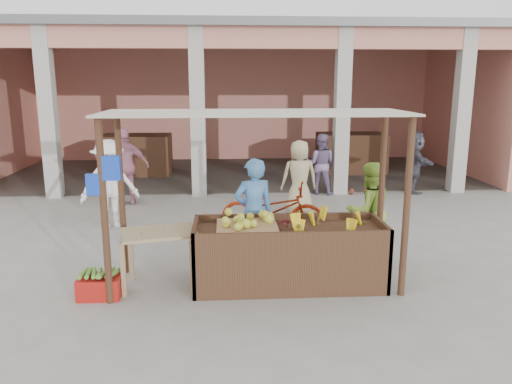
{
  "coord_description": "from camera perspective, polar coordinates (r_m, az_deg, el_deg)",
  "views": [
    {
      "loc": [
        -0.35,
        -6.48,
        2.79
      ],
      "look_at": [
        0.12,
        1.2,
        1.06
      ],
      "focal_mm": 35.0,
      "sensor_mm": 36.0,
      "label": 1
    }
  ],
  "objects": [
    {
      "name": "fruit_stall",
      "position": [
        6.96,
        3.74,
        -7.42
      ],
      "size": [
        2.6,
        0.95,
        0.8
      ],
      "primitive_type": "cube",
      "color": "#523220",
      "rests_on": "ground"
    },
    {
      "name": "stall_awning",
      "position": [
        6.6,
        -0.59,
        5.63
      ],
      "size": [
        4.09,
        1.35,
        2.39
      ],
      "color": "#523220",
      "rests_on": "ground"
    },
    {
      "name": "shopper_f",
      "position": [
        12.48,
        7.41,
        3.51
      ],
      "size": [
        0.91,
        0.7,
        1.64
      ],
      "primitive_type": "imported",
      "rotation": [
        0.0,
        0.0,
        2.8
      ],
      "color": "slate",
      "rests_on": "ground"
    },
    {
      "name": "vendor_blue",
      "position": [
        7.52,
        -0.27,
        -1.95
      ],
      "size": [
        0.76,
        0.62,
        1.77
      ],
      "primitive_type": "imported",
      "rotation": [
        0.0,
        0.0,
        3.36
      ],
      "color": "#4B87D0",
      "rests_on": "ground"
    },
    {
      "name": "shopper_b",
      "position": [
        11.65,
        -14.67,
        3.13
      ],
      "size": [
        1.16,
        0.71,
        1.87
      ],
      "primitive_type": "imported",
      "rotation": [
        0.0,
        0.0,
        3.26
      ],
      "color": "#C77C94",
      "rests_on": "ground"
    },
    {
      "name": "vendor_green",
      "position": [
        8.04,
        12.72,
        -1.83
      ],
      "size": [
        0.88,
        0.66,
        1.63
      ],
      "primitive_type": "imported",
      "rotation": [
        0.0,
        0.0,
        3.43
      ],
      "color": "#89B238",
      "rests_on": "ground"
    },
    {
      "name": "side_table",
      "position": [
        6.89,
        -10.97,
        -5.52
      ],
      "size": [
        1.12,
        0.87,
        0.8
      ],
      "rotation": [
        0.0,
        0.0,
        0.23
      ],
      "color": "tan",
      "rests_on": "ground"
    },
    {
      "name": "market_building",
      "position": [
        15.41,
        -2.09,
        12.35
      ],
      "size": [
        14.4,
        6.4,
        4.2
      ],
      "color": "tan",
      "rests_on": "ground"
    },
    {
      "name": "produce_sacks",
      "position": [
        12.65,
        11.71,
        1.16
      ],
      "size": [
        0.84,
        0.52,
        0.64
      ],
      "color": "maroon",
      "rests_on": "ground"
    },
    {
      "name": "melon_tray",
      "position": [
        6.79,
        -1.05,
        -3.47
      ],
      "size": [
        0.82,
        0.71,
        0.21
      ],
      "color": "tan",
      "rests_on": "fruit_stall"
    },
    {
      "name": "banana_heap",
      "position": [
        6.89,
        8.47,
        -3.35
      ],
      "size": [
        1.12,
        0.61,
        0.2
      ],
      "primitive_type": null,
      "color": "yellow",
      "rests_on": "fruit_stall"
    },
    {
      "name": "red_crate",
      "position": [
        6.96,
        -17.37,
        -10.28
      ],
      "size": [
        0.55,
        0.4,
        0.28
      ],
      "primitive_type": "cube",
      "rotation": [
        0.0,
        0.0,
        -0.01
      ],
      "color": "#B01812",
      "rests_on": "ground"
    },
    {
      "name": "plantain_bundle",
      "position": [
        6.89,
        -17.48,
        -8.84
      ],
      "size": [
        0.46,
        0.32,
        0.09
      ],
      "primitive_type": null,
      "color": "#5B8D33",
      "rests_on": "red_crate"
    },
    {
      "name": "papaya_pile",
      "position": [
        6.82,
        -11.05,
        -3.69
      ],
      "size": [
        0.63,
        0.36,
        0.18
      ],
      "primitive_type": null,
      "color": "#4E8E2E",
      "rests_on": "side_table"
    },
    {
      "name": "berry_heap",
      "position": [
        6.84,
        3.59,
        -3.67
      ],
      "size": [
        0.4,
        0.32,
        0.13
      ],
      "primitive_type": "ellipsoid",
      "color": "maroon",
      "rests_on": "fruit_stall"
    },
    {
      "name": "ground",
      "position": [
        7.06,
        -0.41,
        -10.57
      ],
      "size": [
        60.0,
        60.0,
        0.0
      ],
      "primitive_type": "plane",
      "color": "gray",
      "rests_on": "ground"
    },
    {
      "name": "shopper_d",
      "position": [
        13.12,
        17.68,
        3.46
      ],
      "size": [
        0.65,
        1.53,
        1.64
      ],
      "primitive_type": "imported",
      "rotation": [
        0.0,
        0.0,
        1.55
      ],
      "color": "#45444F",
      "rests_on": "ground"
    },
    {
      "name": "shopper_c",
      "position": [
        10.56,
        4.97,
        2.16
      ],
      "size": [
        0.88,
        0.6,
        1.74
      ],
      "primitive_type": "imported",
      "rotation": [
        0.0,
        0.0,
        3.22
      ],
      "color": "tan",
      "rests_on": "ground"
    },
    {
      "name": "shopper_a",
      "position": [
        9.87,
        -16.44,
        1.24
      ],
      "size": [
        1.32,
        1.0,
        1.84
      ],
      "primitive_type": "imported",
      "rotation": [
        0.0,
        0.0,
        0.4
      ],
      "color": "white",
      "rests_on": "ground"
    },
    {
      "name": "motorcycle",
      "position": [
        8.99,
        1.91,
        -1.95
      ],
      "size": [
        1.14,
        2.09,
        1.03
      ],
      "primitive_type": "imported",
      "rotation": [
        0.0,
        0.0,
        1.33
      ],
      "color": "maroon",
      "rests_on": "ground"
    }
  ]
}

